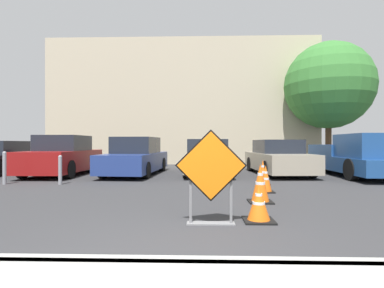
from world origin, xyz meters
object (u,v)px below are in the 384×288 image
Objects in this scene: bollard_nearest at (60,169)px; traffic_cone_second at (260,184)px; traffic_cone_nearest at (259,204)px; parked_car_fifth at (278,158)px; parked_car_fourth at (207,158)px; traffic_cone_fourth at (263,172)px; parked_car_third at (136,157)px; road_closed_sign at (211,173)px; bollard_second at (4,167)px; parked_car_second at (63,157)px; traffic_cone_third at (266,179)px; pickup_truck at (360,158)px.

traffic_cone_second is at bearing -24.81° from bollard_nearest.
parked_car_fifth is (2.22, 7.49, 0.37)m from traffic_cone_nearest.
parked_car_fourth reaches higher than traffic_cone_nearest.
traffic_cone_fourth is 0.16× the size of parked_car_third.
parked_car_fourth is 2.93m from parked_car_fifth.
traffic_cone_second is at bearing 58.16° from road_closed_sign.
parked_car_third is 2.92m from parked_car_fourth.
bollard_nearest is at bearing 65.37° from parked_car_third.
road_closed_sign is 1.65× the size of bollard_nearest.
traffic_cone_fourth is (0.64, 2.82, -0.03)m from traffic_cone_second.
traffic_cone_fourth reaches higher than traffic_cone_nearest.
traffic_cone_nearest is at bearing 94.89° from parked_car_fourth.
parked_car_third is at bearing 61.42° from bollard_nearest.
parked_car_third is 4.66× the size of bollard_second.
traffic_cone_third is at bearing 149.77° from parked_car_second.
parked_car_second reaches higher than bollard_nearest.
parked_car_fourth is (2.92, 0.07, -0.03)m from parked_car_third.
traffic_cone_third reaches higher than traffic_cone_nearest.
road_closed_sign is 4.99m from traffic_cone_fourth.
pickup_truck reaches higher than parked_car_fifth.
traffic_cone_second is (1.13, 1.82, -0.41)m from road_closed_sign.
parked_car_fifth reaches higher than bollard_nearest.
parked_car_second is 4.75× the size of bollard_nearest.
pickup_truck reaches higher than parked_car_second.
traffic_cone_nearest is 8.14m from parked_car_third.
pickup_truck is (5.14, 6.67, 0.44)m from traffic_cone_nearest.
road_closed_sign reaches higher than traffic_cone_fourth.
bollard_nearest is at bearing 168.08° from traffic_cone_third.
parked_car_second is at bearing -0.07° from parked_car_fifth.
traffic_cone_nearest is 7.39m from parked_car_fourth.
parked_car_fifth is 5.02× the size of bollard_nearest.
traffic_cone_nearest is at bearing 53.65° from pickup_truck.
bollard_second is at bearing -180.00° from bollard_nearest.
parked_car_fifth is 0.81× the size of pickup_truck.
traffic_cone_second is 7.85m from bollard_second.
road_closed_sign is 1.95× the size of traffic_cone_fourth.
bollard_second is (-3.44, -3.09, -0.15)m from parked_car_third.
parked_car_second reaches higher than traffic_cone_fourth.
bollard_second is at bearing 149.32° from traffic_cone_nearest.
parked_car_fifth is (5.84, 0.21, -0.03)m from parked_car_third.
bollard_second reaches higher than bollard_nearest.
parked_car_fourth is at bearing 95.44° from traffic_cone_nearest.
traffic_cone_second is 1.08× the size of traffic_cone_fourth.
bollard_nearest is 0.89× the size of bollard_second.
bollard_second is (-6.36, -3.16, -0.12)m from parked_car_fourth.
parked_car_third is at bearing 147.97° from traffic_cone_fourth.
traffic_cone_fourth is 0.18× the size of parked_car_fourth.
pickup_truck is at bearing 46.68° from traffic_cone_second.
parked_car_second is at bearing 150.58° from traffic_cone_third.
bollard_second is (-9.28, -3.30, -0.12)m from parked_car_fifth.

